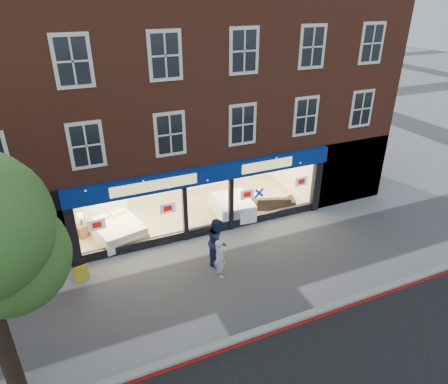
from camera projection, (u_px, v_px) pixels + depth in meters
ground at (239, 273)px, 15.11m from camera, size 120.00×120.00×0.00m
kerb_line at (281, 330)px, 12.57m from camera, size 60.00×0.10×0.01m
kerb_stone at (278, 325)px, 12.71m from camera, size 60.00×0.25×0.12m
showroom_floor at (192, 210)px, 19.39m from camera, size 11.00×4.50×0.10m
building at (174, 64)px, 17.77m from camera, size 19.00×8.26×10.30m
display_bed at (117, 228)px, 17.12m from camera, size 2.39×2.69×1.31m
bedside_table at (83, 230)px, 17.15m from camera, size 0.59×0.59×0.55m
mattress_stack at (233, 207)px, 18.73m from camera, size 1.80×2.19×0.80m
sofa at (273, 201)px, 19.45m from camera, size 2.24×1.48×0.61m
a_board at (81, 272)px, 14.55m from camera, size 0.58×0.43×0.81m
pedestrian_grey at (220, 258)px, 14.66m from camera, size 0.43×0.61×1.58m
pedestrian_blue at (217, 241)px, 15.36m from camera, size 1.09×1.18×1.94m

